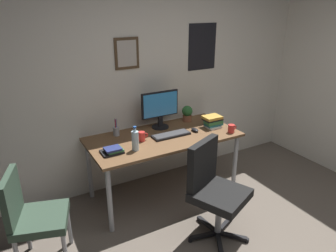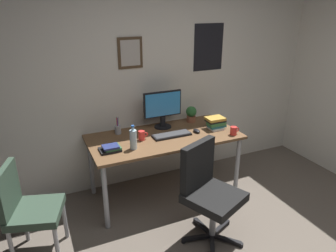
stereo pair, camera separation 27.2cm
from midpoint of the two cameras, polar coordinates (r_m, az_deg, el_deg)
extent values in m
cube|color=silver|center=(3.75, -4.84, 9.03)|extent=(4.40, 0.08, 2.60)
cube|color=#4C3823|center=(3.53, -9.77, 12.87)|extent=(0.28, 0.02, 0.34)
cube|color=beige|center=(3.52, -9.71, 12.85)|extent=(0.22, 0.00, 0.28)
cube|color=black|center=(3.98, 4.24, 14.14)|extent=(0.40, 0.01, 0.56)
cube|color=brown|center=(3.47, -3.05, -2.04)|extent=(1.66, 0.79, 0.03)
cylinder|color=#9EA0A5|center=(3.14, -13.09, -13.13)|extent=(0.05, 0.05, 0.71)
cylinder|color=#9EA0A5|center=(3.76, 10.06, -6.65)|extent=(0.05, 0.05, 0.71)
cylinder|color=#9EA0A5|center=(3.70, -16.18, -7.71)|extent=(0.05, 0.05, 0.71)
cylinder|color=#9EA0A5|center=(4.24, 4.36, -2.97)|extent=(0.05, 0.05, 0.71)
cube|color=black|center=(2.96, 6.83, -12.46)|extent=(0.61, 0.61, 0.08)
cube|color=black|center=(2.91, 3.65, -6.86)|extent=(0.41, 0.23, 0.45)
cylinder|color=#9EA0A5|center=(3.11, 6.62, -16.29)|extent=(0.08, 0.08, 0.42)
cube|color=black|center=(3.31, 7.79, -17.45)|extent=(0.27, 0.15, 0.03)
cylinder|color=black|center=(3.42, 8.99, -16.41)|extent=(0.05, 0.05, 0.04)
cube|color=black|center=(3.30, 4.81, -17.51)|extent=(0.07, 0.28, 0.03)
cylinder|color=black|center=(3.39, 3.23, -16.52)|extent=(0.05, 0.05, 0.04)
cube|color=black|center=(3.17, 4.02, -19.30)|extent=(0.28, 0.10, 0.03)
cylinder|color=black|center=(3.15, 1.47, -20.03)|extent=(0.05, 0.05, 0.04)
cube|color=black|center=(3.11, 6.72, -20.42)|extent=(0.18, 0.26, 0.03)
cube|color=black|center=(3.20, 9.07, -19.18)|extent=(0.22, 0.24, 0.03)
cylinder|color=black|center=(3.20, 11.67, -19.77)|extent=(0.05, 0.05, 0.04)
cube|color=#334738|center=(2.95, -24.62, -15.18)|extent=(0.53, 0.53, 0.07)
cube|color=#334738|center=(2.87, -29.10, -11.40)|extent=(0.17, 0.40, 0.40)
cylinder|color=#9EA0A5|center=(3.19, -20.03, -16.66)|extent=(0.05, 0.05, 0.41)
cylinder|color=#9EA0A5|center=(3.27, -26.54, -16.75)|extent=(0.05, 0.05, 0.41)
cylinder|color=black|center=(3.69, -3.52, -0.18)|extent=(0.20, 0.20, 0.01)
cube|color=black|center=(3.67, -3.54, 0.80)|extent=(0.05, 0.04, 0.12)
cube|color=black|center=(3.60, -3.65, 3.95)|extent=(0.46, 0.02, 0.30)
cube|color=#338CD8|center=(3.59, -3.52, 3.86)|extent=(0.43, 0.00, 0.27)
cube|color=black|center=(3.46, -1.67, -1.66)|extent=(0.43, 0.15, 0.02)
cube|color=#38383A|center=(3.45, -1.68, -1.46)|extent=(0.41, 0.13, 0.00)
ellipsoid|color=black|center=(3.57, 2.74, -0.75)|extent=(0.06, 0.11, 0.04)
cylinder|color=silver|center=(3.12, -8.46, -2.74)|extent=(0.07, 0.07, 0.20)
cylinder|color=silver|center=(3.08, -8.58, -0.70)|extent=(0.03, 0.03, 0.04)
cylinder|color=#2659B2|center=(3.07, -8.61, -0.26)|extent=(0.03, 0.03, 0.01)
cylinder|color=red|center=(3.34, -7.13, -1.94)|extent=(0.07, 0.07, 0.10)
torus|color=red|center=(3.35, -6.39, -1.70)|extent=(0.05, 0.01, 0.05)
cylinder|color=red|center=(3.58, 9.30, -0.51)|extent=(0.07, 0.07, 0.09)
torus|color=red|center=(3.60, 9.92, -0.30)|extent=(0.05, 0.01, 0.05)
cylinder|color=brown|center=(3.88, 1.49, 1.43)|extent=(0.11, 0.11, 0.07)
sphere|color=#2D6B33|center=(3.85, 1.51, 2.72)|extent=(0.13, 0.13, 0.13)
ellipsoid|color=#287A38|center=(3.86, 0.93, 2.76)|extent=(0.07, 0.08, 0.02)
ellipsoid|color=#287A38|center=(3.88, 1.70, 3.20)|extent=(0.07, 0.08, 0.02)
ellipsoid|color=#287A38|center=(3.81, 1.40, 2.74)|extent=(0.08, 0.07, 0.02)
cylinder|color=#9EA0A5|center=(3.52, -11.59, -1.01)|extent=(0.07, 0.07, 0.09)
cylinder|color=#263FBF|center=(3.49, -11.65, 0.17)|extent=(0.01, 0.01, 0.13)
cylinder|color=red|center=(3.49, -11.75, 0.12)|extent=(0.01, 0.01, 0.13)
cylinder|color=black|center=(3.49, -11.66, 0.17)|extent=(0.01, 0.01, 0.13)
cylinder|color=#9EA0A5|center=(3.50, -11.53, 0.27)|extent=(0.01, 0.03, 0.14)
cylinder|color=#9EA0A5|center=(3.49, -11.78, 0.23)|extent=(0.01, 0.02, 0.14)
cube|color=black|center=(3.15, -12.63, -4.66)|extent=(0.21, 0.17, 0.02)
cube|color=#33723F|center=(3.14, -12.24, -4.25)|extent=(0.16, 0.15, 0.02)
cube|color=navy|center=(3.11, -12.50, -4.12)|extent=(0.16, 0.13, 0.02)
cube|color=silver|center=(3.70, 6.07, -0.15)|extent=(0.16, 0.15, 0.02)
cube|color=#26727A|center=(3.71, 6.24, 0.33)|extent=(0.20, 0.12, 0.03)
cube|color=#33723F|center=(3.69, 6.17, 0.71)|extent=(0.20, 0.12, 0.03)
cube|color=black|center=(3.69, 6.03, 1.20)|extent=(0.21, 0.14, 0.02)
cube|color=gold|center=(3.69, 5.94, 1.56)|extent=(0.21, 0.16, 0.03)
camera|label=1|loc=(0.14, -92.34, -0.92)|focal=33.52mm
camera|label=2|loc=(0.14, 87.66, 0.92)|focal=33.52mm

